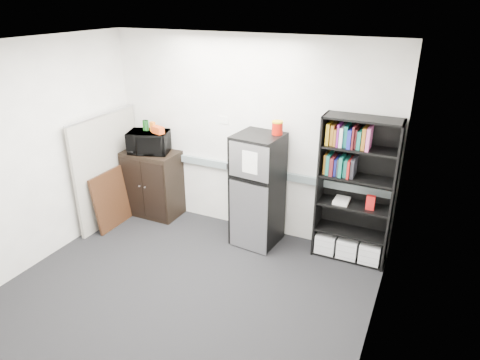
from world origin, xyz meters
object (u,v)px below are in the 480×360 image
at_px(microwave, 149,142).
at_px(refrigerator, 257,190).
at_px(bookshelf, 355,192).
at_px(cubicle_partition, 108,169).
at_px(cabinet, 153,183).

xyz_separation_m(microwave, refrigerator, (1.74, -0.06, -0.40)).
height_order(microwave, refrigerator, refrigerator).
height_order(bookshelf, cubicle_partition, bookshelf).
xyz_separation_m(cabinet, refrigerator, (1.74, -0.08, 0.26)).
bearing_deg(microwave, bookshelf, -17.43).
height_order(cubicle_partition, refrigerator, cubicle_partition).
bearing_deg(microwave, refrigerator, -21.08).
bearing_deg(bookshelf, cabinet, -178.76).
bearing_deg(cubicle_partition, refrigerator, 8.81).
height_order(bookshelf, microwave, bookshelf).
xyz_separation_m(bookshelf, cabinet, (-2.97, -0.06, -0.41)).
relative_size(bookshelf, refrigerator, 1.22).
distance_m(bookshelf, cubicle_partition, 3.46).
distance_m(microwave, refrigerator, 1.79).
xyz_separation_m(cubicle_partition, cabinet, (0.46, 0.42, -0.31)).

